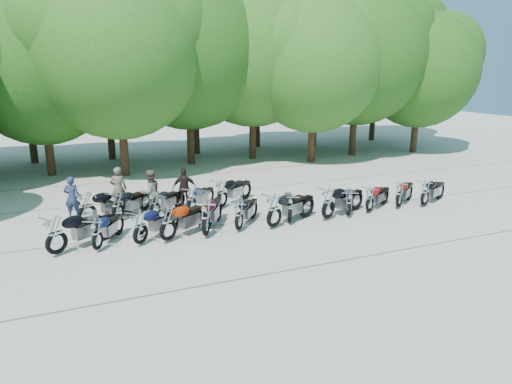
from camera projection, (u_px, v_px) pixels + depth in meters
name	position (u px, v px, depth m)	size (l,w,h in m)	color
ground	(272.00, 233.00, 15.87)	(90.00, 90.00, 0.00)	#A9A499
tree_2	(40.00, 74.00, 23.29)	(7.31, 7.31, 8.97)	#3A2614
tree_3	(117.00, 53.00, 22.96)	(8.70, 8.70, 10.67)	#3A2614
tree_4	(187.00, 50.00, 26.05)	(9.13, 9.13, 11.20)	#3A2614
tree_5	(253.00, 52.00, 27.67)	(9.04, 9.04, 11.10)	#3A2614
tree_6	(314.00, 65.00, 26.82)	(8.00, 8.00, 9.82)	#3A2614
tree_7	(357.00, 56.00, 28.88)	(8.79, 8.79, 10.79)	#3A2614
tree_8	(420.00, 71.00, 30.31)	(7.53, 7.53, 9.25)	#3A2614
tree_10	(23.00, 67.00, 26.51)	(7.78, 7.78, 9.55)	#3A2614
tree_11	(105.00, 70.00, 27.74)	(7.56, 7.56, 9.28)	#3A2614
tree_12	(194.00, 67.00, 29.77)	(7.88, 7.88, 9.67)	#3A2614
tree_13	(257.00, 62.00, 32.39)	(8.31, 8.31, 10.20)	#3A2614
tree_14	(316.00, 66.00, 32.69)	(8.02, 8.02, 9.84)	#3A2614
tree_15	(377.00, 50.00, 35.40)	(9.67, 9.67, 11.86)	#3A2614
motorcycle_0	(56.00, 234.00, 13.68)	(0.77, 2.52, 1.43)	black
motorcycle_1	(97.00, 233.00, 14.08)	(0.65, 2.13, 1.20)	#0D143B
motorcycle_2	(140.00, 226.00, 14.54)	(0.70, 2.32, 1.31)	black
motorcycle_3	(168.00, 222.00, 14.79)	(0.75, 2.48, 1.40)	#982605
motorcycle_4	(206.00, 217.00, 15.24)	(0.78, 2.56, 1.45)	#350715
motorcycle_5	(239.00, 215.00, 15.82)	(0.67, 2.22, 1.25)	black
motorcycle_6	(274.00, 209.00, 16.08)	(0.78, 2.57, 1.45)	black
motorcycle_7	(290.00, 208.00, 16.62)	(0.68, 2.23, 1.26)	black
motorcycle_8	(329.00, 202.00, 17.02)	(0.77, 2.53, 1.43)	black
motorcycle_9	(349.00, 202.00, 17.43)	(0.63, 2.08, 1.17)	black
motorcycle_10	(370.00, 198.00, 17.90)	(0.66, 2.17, 1.22)	#95050C
motorcycle_11	(400.00, 194.00, 18.50)	(0.68, 2.24, 1.27)	#810A04
motorcycle_12	(425.00, 192.00, 18.72)	(0.69, 2.26, 1.27)	black
motorcycle_13	(87.00, 206.00, 16.48)	(0.76, 2.50, 1.41)	black
motorcycle_14	(118.00, 205.00, 16.83)	(0.70, 2.28, 1.29)	black
motorcycle_15	(155.00, 203.00, 17.35)	(0.63, 2.08, 1.18)	black
motorcycle_16	(191.00, 199.00, 17.90)	(0.63, 2.07, 1.17)	#0C1535
motorcycle_17	(222.00, 193.00, 18.43)	(0.75, 2.45, 1.38)	black
rider_0	(72.00, 197.00, 17.26)	(0.60, 0.39, 1.63)	#222B48
rider_1	(151.00, 192.00, 17.74)	(0.86, 0.67, 1.77)	brown
rider_2	(185.00, 188.00, 18.57)	(0.98, 0.41, 1.67)	black
rider_3	(118.00, 189.00, 18.28)	(0.65, 0.42, 1.78)	brown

